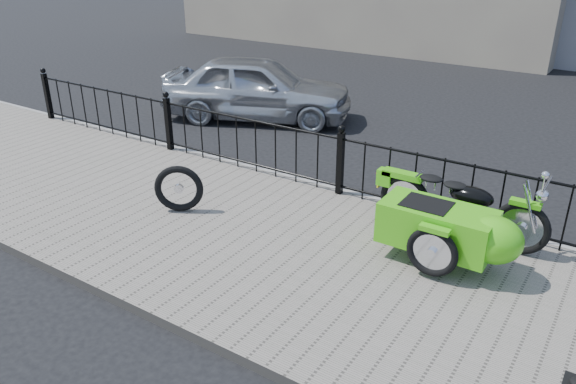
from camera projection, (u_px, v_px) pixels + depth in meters
The scene contains 7 objects.
ground at pixel (293, 235), 7.59m from camera, with size 120.00×120.00×0.00m, color black.
sidewalk at pixel (271, 246), 7.19m from camera, with size 30.00×3.80×0.12m, color slate.
curb at pixel (343, 193), 8.66m from camera, with size 30.00×0.10×0.12m, color gray.
iron_fence at pixel (340, 165), 8.33m from camera, with size 14.11×0.11×1.08m.
motorcycle_sidecar at pixel (455, 225), 6.58m from camera, with size 2.28×1.48×0.98m.
spare_tire at pixel (179, 189), 7.84m from camera, with size 0.69×0.69×0.10m, color black.
sedan_car at pixel (257, 88), 12.10m from camera, with size 1.63×4.05×1.38m, color #B3B6BB.
Camera 1 is at (3.60, -5.60, 3.70)m, focal length 35.00 mm.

